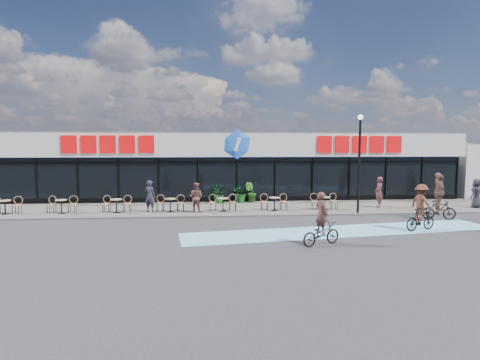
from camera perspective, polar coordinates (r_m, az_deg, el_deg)
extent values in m
plane|color=#28282B|center=(17.57, 1.14, -6.94)|extent=(120.00, 120.00, 0.00)
cube|color=#5C5852|center=(21.96, -0.01, -4.35)|extent=(44.00, 5.00, 0.10)
cube|color=#68A7C6|center=(17.00, 15.31, -7.51)|extent=(14.17, 4.13, 0.01)
cube|color=black|center=(27.23, -0.91, 0.58)|extent=(30.00, 6.00, 3.00)
cube|color=beige|center=(26.99, -0.90, 5.32)|extent=(30.60, 6.30, 1.50)
cube|color=#47474C|center=(27.16, -0.92, 7.01)|extent=(30.60, 6.30, 0.10)
cube|color=navy|center=(24.12, -0.47, 3.68)|extent=(30.60, 0.08, 0.18)
cube|color=black|center=(24.14, -0.47, 2.73)|extent=(30.00, 0.06, 0.08)
cube|color=black|center=(24.38, -0.47, -3.03)|extent=(30.00, 0.10, 0.40)
cube|color=#C60709|center=(24.62, -19.42, 5.16)|extent=(5.63, 0.18, 1.10)
cube|color=#C60709|center=(25.69, 17.75, 5.20)|extent=(5.63, 0.18, 1.10)
ellipsoid|color=blue|center=(23.85, -0.43, 5.46)|extent=(1.90, 0.24, 1.90)
cylinder|color=black|center=(26.47, -28.57, -0.18)|extent=(0.10, 0.10, 3.00)
cylinder|color=black|center=(25.55, -23.45, -0.15)|extent=(0.10, 0.10, 3.00)
cylinder|color=black|center=(24.85, -17.99, -0.11)|extent=(0.10, 0.10, 3.00)
cylinder|color=black|center=(24.39, -12.27, -0.08)|extent=(0.10, 0.10, 3.00)
cylinder|color=black|center=(24.18, -6.39, -0.03)|extent=(0.10, 0.10, 3.00)
cylinder|color=black|center=(24.22, -0.47, 0.01)|extent=(0.10, 0.10, 3.00)
cylinder|color=black|center=(24.52, 5.37, 0.05)|extent=(0.10, 0.10, 3.00)
cylinder|color=black|center=(25.07, 11.01, 0.09)|extent=(0.10, 0.10, 3.00)
cylinder|color=black|center=(25.85, 16.36, 0.13)|extent=(0.10, 0.10, 3.00)
cylinder|color=black|center=(26.84, 21.35, 0.16)|extent=(0.10, 0.10, 3.00)
cylinder|color=black|center=(28.02, 25.96, 0.19)|extent=(0.10, 0.10, 3.00)
cylinder|color=black|center=(29.36, 30.17, 0.21)|extent=(0.10, 0.10, 3.00)
cylinder|color=black|center=(20.97, 17.69, 1.97)|extent=(0.12, 0.12, 5.00)
sphere|color=#FFF2CC|center=(21.00, 17.89, 9.08)|extent=(0.28, 0.28, 0.28)
cylinder|color=tan|center=(23.33, -32.23, -2.68)|extent=(0.60, 0.60, 0.04)
cylinder|color=black|center=(23.38, -32.18, -3.53)|extent=(0.06, 0.06, 0.70)
cylinder|color=black|center=(23.43, -32.14, -4.40)|extent=(0.40, 0.40, 0.02)
cylinder|color=tan|center=(22.14, -25.61, -2.77)|extent=(0.60, 0.60, 0.04)
cylinder|color=black|center=(22.18, -25.58, -3.67)|extent=(0.06, 0.06, 0.70)
cylinder|color=black|center=(22.24, -25.54, -4.58)|extent=(0.40, 0.40, 0.02)
cylinder|color=tan|center=(21.27, -18.35, -2.83)|extent=(0.60, 0.60, 0.04)
cylinder|color=black|center=(21.32, -18.32, -3.76)|extent=(0.06, 0.06, 0.70)
cylinder|color=black|center=(21.38, -18.30, -4.71)|extent=(0.40, 0.40, 0.02)
cylinder|color=tan|center=(20.76, -10.61, -2.84)|extent=(0.60, 0.60, 0.04)
cylinder|color=black|center=(20.82, -10.59, -3.79)|extent=(0.06, 0.06, 0.70)
cylinder|color=black|center=(20.88, -10.58, -4.77)|extent=(0.40, 0.40, 0.02)
cylinder|color=tan|center=(20.65, -2.63, -2.80)|extent=(0.60, 0.60, 0.04)
cylinder|color=black|center=(20.71, -2.63, -3.76)|extent=(0.06, 0.06, 0.70)
cylinder|color=black|center=(20.77, -2.63, -4.74)|extent=(0.40, 0.40, 0.02)
cylinder|color=tan|center=(20.94, 5.27, -2.70)|extent=(0.60, 0.60, 0.04)
cylinder|color=black|center=(20.99, 5.26, -3.65)|extent=(0.06, 0.06, 0.70)
cylinder|color=black|center=(21.05, 5.25, -4.62)|extent=(0.40, 0.40, 0.02)
cylinder|color=tan|center=(21.62, 12.82, -2.57)|extent=(0.60, 0.60, 0.04)
cylinder|color=black|center=(21.66, 12.80, -3.48)|extent=(0.06, 0.06, 0.70)
cylinder|color=black|center=(21.72, 12.78, -4.42)|extent=(0.40, 0.40, 0.02)
imported|color=#18551A|center=(23.78, -3.45, -2.14)|extent=(1.32, 1.32, 1.11)
imported|color=#275217|center=(23.97, 1.66, -1.86)|extent=(0.77, 0.65, 1.29)
imported|color=#154C1A|center=(23.96, 0.10, -1.96)|extent=(1.35, 1.27, 1.21)
imported|color=#23222A|center=(20.95, -13.56, -2.41)|extent=(0.75, 0.64, 1.74)
imported|color=brown|center=(20.51, -6.69, -2.63)|extent=(0.97, 0.88, 1.62)
imported|color=#542B2B|center=(23.30, 20.41, -1.75)|extent=(0.49, 0.70, 1.81)
imported|color=#513429|center=(26.86, 27.95, -1.05)|extent=(0.53, 0.74, 1.91)
imported|color=black|center=(25.83, 32.36, -1.71)|extent=(0.97, 0.83, 1.69)
imported|color=black|center=(18.22, 25.81, -5.45)|extent=(1.69, 0.95, 0.98)
imported|color=#50281C|center=(18.10, 25.90, -3.09)|extent=(0.89, 1.16, 1.59)
imported|color=black|center=(21.29, 28.05, -4.08)|extent=(1.68, 0.82, 0.97)
imported|color=brown|center=(21.17, 28.15, -1.73)|extent=(0.68, 1.15, 1.83)
imported|color=black|center=(14.36, 12.26, -8.01)|extent=(1.77, 1.23, 0.88)
imported|color=#4D2D27|center=(14.21, 12.32, -4.91)|extent=(0.57, 0.67, 1.56)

